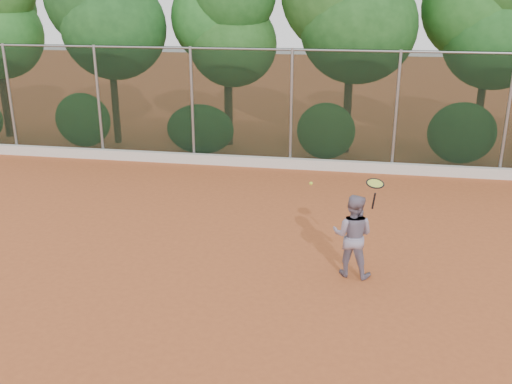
# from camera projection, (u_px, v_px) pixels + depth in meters

# --- Properties ---
(ground) EXTENTS (80.00, 80.00, 0.00)m
(ground) POSITION_uv_depth(u_px,v_px,m) (247.00, 272.00, 10.76)
(ground) COLOR #AA5228
(ground) RESTS_ON ground
(concrete_curb) EXTENTS (24.00, 0.20, 0.30)m
(concrete_curb) POSITION_uv_depth(u_px,v_px,m) (289.00, 163.00, 17.05)
(concrete_curb) COLOR silver
(concrete_curb) RESTS_ON ground
(tennis_player) EXTENTS (0.87, 0.73, 1.58)m
(tennis_player) POSITION_uv_depth(u_px,v_px,m) (353.00, 235.00, 10.41)
(tennis_player) COLOR gray
(tennis_player) RESTS_ON ground
(chainlink_fence) EXTENTS (24.09, 0.09, 3.50)m
(chainlink_fence) POSITION_uv_depth(u_px,v_px,m) (291.00, 106.00, 16.65)
(chainlink_fence) COLOR black
(chainlink_fence) RESTS_ON ground
(foliage_backdrop) EXTENTS (23.70, 3.63, 7.55)m
(foliage_backdrop) POSITION_uv_depth(u_px,v_px,m) (283.00, 12.00, 17.74)
(foliage_backdrop) COLOR #422719
(foliage_backdrop) RESTS_ON ground
(tennis_racket) EXTENTS (0.41, 0.41, 0.57)m
(tennis_racket) POSITION_uv_depth(u_px,v_px,m) (375.00, 185.00, 10.00)
(tennis_racket) COLOR black
(tennis_racket) RESTS_ON ground
(tennis_ball_in_flight) EXTENTS (0.07, 0.07, 0.07)m
(tennis_ball_in_flight) POSITION_uv_depth(u_px,v_px,m) (311.00, 183.00, 10.44)
(tennis_ball_in_flight) COLOR #BFD22F
(tennis_ball_in_flight) RESTS_ON ground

